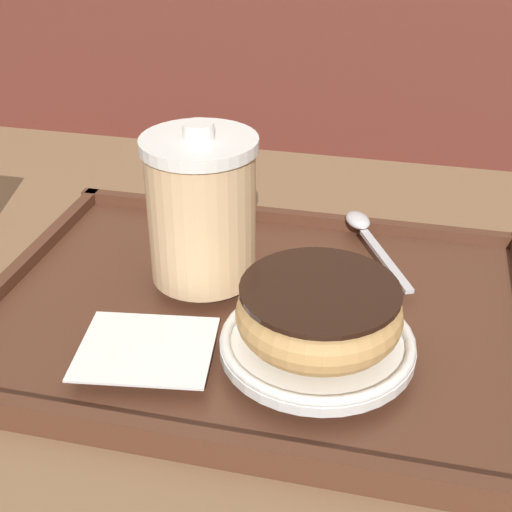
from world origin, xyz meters
TOP-DOWN VIEW (x-y plane):
  - booth_bench at (-0.23, 0.87)m, footprint 1.30×0.44m
  - cafe_table at (0.00, 0.00)m, footprint 0.93×0.81m
  - serving_tray at (0.00, 0.02)m, footprint 0.46×0.34m
  - napkin_paper at (-0.06, -0.06)m, footprint 0.11×0.10m
  - coffee_cup_front at (-0.05, 0.05)m, footprint 0.10×0.10m
  - plate_with_chocolate_donut at (0.06, -0.04)m, footprint 0.15×0.15m
  - donut_chocolate_glazed at (0.06, -0.04)m, footprint 0.12×0.12m
  - spoon at (0.08, 0.15)m, footprint 0.08×0.14m

SIDE VIEW (x-z plane):
  - booth_bench at x=-0.23m, z-range -0.18..0.82m
  - cafe_table at x=0.00m, z-range 0.20..0.95m
  - serving_tray at x=0.00m, z-range 0.75..0.77m
  - napkin_paper at x=-0.06m, z-range 0.78..0.78m
  - spoon at x=0.08m, z-range 0.78..0.79m
  - plate_with_chocolate_donut at x=0.06m, z-range 0.78..0.79m
  - donut_chocolate_glazed at x=0.06m, z-range 0.79..0.83m
  - coffee_cup_front at x=-0.05m, z-range 0.77..0.91m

